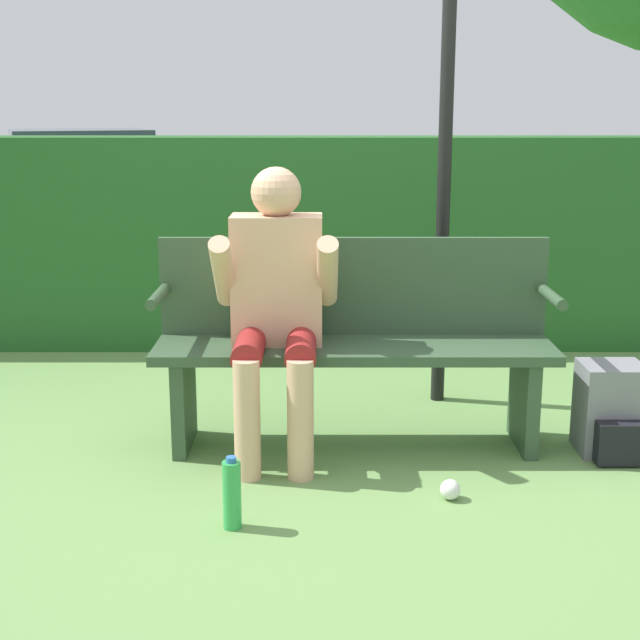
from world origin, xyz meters
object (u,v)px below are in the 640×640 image
(person_seated, at_px, (275,297))
(water_bottle, at_px, (231,494))
(signpost, at_px, (446,103))
(backpack, at_px, (610,412))
(park_bench, at_px, (353,339))
(parked_car, at_px, (81,171))

(person_seated, bearing_deg, water_bottle, -99.72)
(person_seated, xyz_separation_m, signpost, (0.81, 0.71, 0.82))
(person_seated, bearing_deg, backpack, -1.33)
(person_seated, xyz_separation_m, water_bottle, (-0.13, -0.77, -0.58))
(person_seated, bearing_deg, park_bench, 18.89)
(signpost, distance_m, parked_car, 9.77)
(backpack, relative_size, signpost, 0.15)
(water_bottle, bearing_deg, person_seated, 80.28)
(parked_car, bearing_deg, signpost, -85.52)
(backpack, xyz_separation_m, parked_car, (-4.82, 9.55, 0.40))
(backpack, bearing_deg, water_bottle, -155.55)
(water_bottle, bearing_deg, signpost, 57.45)
(backpack, distance_m, water_bottle, 1.78)
(parked_car, bearing_deg, park_bench, -89.38)
(signpost, relative_size, parked_car, 0.61)
(park_bench, height_order, signpost, signpost)
(park_bench, bearing_deg, parked_car, 111.38)
(backpack, relative_size, parked_car, 0.09)
(park_bench, relative_size, signpost, 0.66)
(person_seated, distance_m, signpost, 1.36)
(park_bench, xyz_separation_m, person_seated, (-0.34, -0.12, 0.22))
(park_bench, relative_size, parked_car, 0.40)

